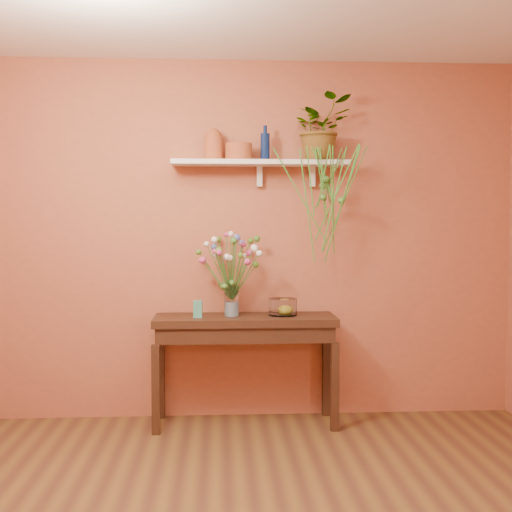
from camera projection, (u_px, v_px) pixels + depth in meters
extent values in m
cube|color=#B25E3E|center=(253.00, 240.00, 4.82)|extent=(4.00, 0.04, 2.70)
cube|color=#B25E3E|center=(412.00, 321.00, 0.83)|extent=(4.00, 0.04, 2.70)
cube|color=#3E2218|center=(245.00, 320.00, 4.61)|extent=(1.32, 0.42, 0.06)
cube|color=#3E2218|center=(245.00, 331.00, 4.62)|extent=(1.27, 0.39, 0.11)
cube|color=#3E2218|center=(156.00, 390.00, 4.42)|extent=(0.06, 0.06, 0.63)
cube|color=#3E2218|center=(335.00, 387.00, 4.49)|extent=(0.06, 0.06, 0.63)
cube|color=#3E2218|center=(161.00, 377.00, 4.78)|extent=(0.06, 0.06, 0.63)
cube|color=#3E2218|center=(326.00, 375.00, 4.85)|extent=(0.06, 0.06, 0.63)
cube|color=white|center=(260.00, 163.00, 4.66)|extent=(1.30, 0.24, 0.04)
cube|color=white|center=(259.00, 177.00, 4.76)|extent=(0.04, 0.05, 0.15)
cube|color=white|center=(312.00, 177.00, 4.78)|extent=(0.04, 0.05, 0.15)
cylinder|color=#A35931|center=(213.00, 149.00, 4.64)|extent=(0.16, 0.16, 0.17)
sphere|color=#A35931|center=(213.00, 136.00, 4.64)|extent=(0.11, 0.11, 0.11)
cylinder|color=#A35931|center=(239.00, 152.00, 4.62)|extent=(0.21, 0.21, 0.12)
cylinder|color=#0B1B47|center=(265.00, 147.00, 4.63)|extent=(0.07, 0.07, 0.19)
cylinder|color=#0B1B47|center=(265.00, 130.00, 4.63)|extent=(0.03, 0.03, 0.06)
imported|color=#3E7227|center=(320.00, 128.00, 4.66)|extent=(0.52, 0.48, 0.47)
cylinder|color=#3E7227|center=(333.00, 174.00, 4.57)|extent=(0.12, 0.08, 0.37)
cylinder|color=green|center=(324.00, 176.00, 4.48)|extent=(0.05, 0.24, 0.43)
cylinder|color=green|center=(322.00, 186.00, 4.58)|extent=(0.12, 0.05, 0.55)
cylinder|color=#3E7227|center=(332.00, 201.00, 4.52)|extent=(0.06, 0.12, 0.77)
cylinder|color=green|center=(310.00, 182.00, 4.51)|extent=(0.08, 0.15, 0.49)
cylinder|color=green|center=(336.00, 195.00, 4.52)|extent=(0.27, 0.28, 0.68)
cylinder|color=#3E7227|center=(344.00, 200.00, 4.53)|extent=(0.29, 0.19, 0.76)
cylinder|color=green|center=(333.00, 185.00, 4.52)|extent=(0.05, 0.20, 0.54)
cylinder|color=green|center=(307.00, 206.00, 4.59)|extent=(0.13, 0.06, 0.83)
cylinder|color=#3E7227|center=(331.00, 178.00, 4.57)|extent=(0.23, 0.05, 0.44)
cylinder|color=green|center=(346.00, 191.00, 4.55)|extent=(0.17, 0.18, 0.62)
cylinder|color=green|center=(334.00, 199.00, 4.52)|extent=(0.17, 0.09, 0.74)
cylinder|color=#3E7227|center=(323.00, 186.00, 4.52)|extent=(0.07, 0.16, 0.56)
cylinder|color=green|center=(325.00, 175.00, 4.54)|extent=(0.13, 0.04, 0.39)
cylinder|color=green|center=(323.00, 173.00, 4.53)|extent=(0.18, 0.08, 0.38)
cylinder|color=#3E7227|center=(324.00, 175.00, 4.54)|extent=(0.11, 0.09, 0.40)
cylinder|color=green|center=(301.00, 196.00, 4.58)|extent=(0.42, 0.08, 0.70)
cylinder|color=green|center=(342.00, 205.00, 4.47)|extent=(0.20, 0.31, 0.83)
sphere|color=#3E7227|center=(341.00, 201.00, 4.50)|extent=(0.05, 0.05, 0.05)
sphere|color=#3E7227|center=(323.00, 186.00, 4.59)|extent=(0.05, 0.05, 0.05)
sphere|color=#3E7227|center=(323.00, 197.00, 4.56)|extent=(0.05, 0.05, 0.05)
sphere|color=#3E7227|center=(326.00, 179.00, 4.55)|extent=(0.05, 0.05, 0.05)
cylinder|color=white|center=(232.00, 301.00, 4.60)|extent=(0.11, 0.11, 0.22)
cylinder|color=silver|center=(232.00, 309.00, 4.61)|extent=(0.10, 0.10, 0.11)
cylinder|color=#386B28|center=(233.00, 271.00, 4.51)|extent=(0.02, 0.17, 0.44)
sphere|color=#3E7227|center=(234.00, 241.00, 4.42)|extent=(0.05, 0.05, 0.05)
cylinder|color=#386B28|center=(234.00, 269.00, 4.54)|extent=(0.04, 0.10, 0.46)
sphere|color=#4F58A9|center=(237.00, 237.00, 4.49)|extent=(0.05, 0.05, 0.05)
cylinder|color=#386B28|center=(236.00, 278.00, 4.54)|extent=(0.07, 0.11, 0.33)
sphere|color=#578729|center=(240.00, 255.00, 4.49)|extent=(0.04, 0.04, 0.04)
cylinder|color=#386B28|center=(239.00, 281.00, 4.52)|extent=(0.11, 0.17, 0.29)
sphere|color=#C03A7A|center=(247.00, 262.00, 4.44)|extent=(0.05, 0.05, 0.05)
cylinder|color=#386B28|center=(245.00, 277.00, 4.53)|extent=(0.19, 0.15, 0.35)
sphere|color=white|center=(259.00, 253.00, 4.45)|extent=(0.04, 0.04, 0.04)
cylinder|color=#386B28|center=(243.00, 274.00, 4.53)|extent=(0.16, 0.14, 0.38)
sphere|color=white|center=(254.00, 248.00, 4.46)|extent=(0.05, 0.05, 0.05)
cylinder|color=#386B28|center=(237.00, 272.00, 4.58)|extent=(0.09, 0.04, 0.40)
sphere|color=#C03A7A|center=(243.00, 245.00, 4.56)|extent=(0.04, 0.04, 0.04)
cylinder|color=#386B28|center=(241.00, 276.00, 4.60)|extent=(0.14, 0.01, 0.34)
sphere|color=#C03A7A|center=(249.00, 253.00, 4.59)|extent=(0.05, 0.05, 0.05)
cylinder|color=#386B28|center=(244.00, 282.00, 4.59)|extent=(0.18, 0.03, 0.26)
sphere|color=#578729|center=(256.00, 265.00, 4.57)|extent=(0.05, 0.05, 0.05)
cylinder|color=#386B28|center=(238.00, 277.00, 4.60)|extent=(0.10, 0.02, 0.32)
sphere|color=white|center=(245.00, 255.00, 4.60)|extent=(0.03, 0.03, 0.03)
cylinder|color=#386B28|center=(244.00, 269.00, 4.63)|extent=(0.19, 0.08, 0.44)
sphere|color=#3E7227|center=(257.00, 239.00, 4.66)|extent=(0.05, 0.05, 0.05)
cylinder|color=#386B28|center=(237.00, 271.00, 4.62)|extent=(0.09, 0.07, 0.41)
sphere|color=#4F58A9|center=(242.00, 243.00, 4.64)|extent=(0.05, 0.05, 0.05)
cylinder|color=#386B28|center=(241.00, 270.00, 4.66)|extent=(0.15, 0.14, 0.43)
sphere|color=#578729|center=(250.00, 241.00, 4.72)|extent=(0.05, 0.05, 0.05)
cylinder|color=#386B28|center=(233.00, 270.00, 4.64)|extent=(0.03, 0.09, 0.42)
sphere|color=#C03A7A|center=(235.00, 241.00, 4.67)|extent=(0.03, 0.03, 0.03)
cylinder|color=#386B28|center=(231.00, 266.00, 4.65)|extent=(0.01, 0.12, 0.48)
sphere|color=white|center=(231.00, 234.00, 4.69)|extent=(0.04, 0.04, 0.04)
cylinder|color=#386B28|center=(231.00, 279.00, 4.62)|extent=(0.02, 0.07, 0.30)
sphere|color=white|center=(230.00, 258.00, 4.65)|extent=(0.04, 0.04, 0.04)
cylinder|color=#386B28|center=(229.00, 267.00, 4.65)|extent=(0.04, 0.13, 0.47)
sphere|color=#C03A7A|center=(226.00, 235.00, 4.70)|extent=(0.04, 0.04, 0.04)
cylinder|color=#386B28|center=(227.00, 280.00, 4.67)|extent=(0.07, 0.16, 0.27)
sphere|color=#C03A7A|center=(222.00, 262.00, 4.74)|extent=(0.04, 0.04, 0.04)
cylinder|color=#386B28|center=(225.00, 269.00, 4.68)|extent=(0.10, 0.19, 0.44)
sphere|color=#578729|center=(218.00, 239.00, 4.75)|extent=(0.05, 0.05, 0.05)
cylinder|color=#386B28|center=(223.00, 277.00, 4.63)|extent=(0.13, 0.10, 0.33)
sphere|color=white|center=(215.00, 254.00, 4.67)|extent=(0.05, 0.05, 0.05)
cylinder|color=#386B28|center=(223.00, 273.00, 4.64)|extent=(0.13, 0.11, 0.38)
sphere|color=#3E7227|center=(214.00, 247.00, 4.68)|extent=(0.04, 0.04, 0.04)
cylinder|color=#386B28|center=(223.00, 273.00, 4.60)|extent=(0.13, 0.03, 0.39)
sphere|color=#4F58A9|center=(214.00, 247.00, 4.60)|extent=(0.05, 0.05, 0.05)
cylinder|color=#386B28|center=(215.00, 276.00, 4.62)|extent=(0.24, 0.08, 0.35)
sphere|color=#578729|center=(199.00, 252.00, 4.64)|extent=(0.04, 0.04, 0.04)
cylinder|color=#386B28|center=(217.00, 280.00, 4.58)|extent=(0.22, 0.02, 0.29)
sphere|color=#C03A7A|center=(202.00, 260.00, 4.56)|extent=(0.05, 0.05, 0.05)
cylinder|color=#386B28|center=(219.00, 272.00, 4.58)|extent=(0.19, 0.02, 0.41)
sphere|color=white|center=(207.00, 244.00, 4.56)|extent=(0.04, 0.04, 0.04)
cylinder|color=#386B28|center=(223.00, 270.00, 4.55)|extent=(0.13, 0.08, 0.44)
sphere|color=white|center=(214.00, 240.00, 4.50)|extent=(0.05, 0.05, 0.05)
cylinder|color=#386B28|center=(223.00, 276.00, 4.54)|extent=(0.12, 0.10, 0.36)
sphere|color=#C03A7A|center=(215.00, 251.00, 4.48)|extent=(0.04, 0.04, 0.04)
cylinder|color=#386B28|center=(226.00, 277.00, 4.51)|extent=(0.09, 0.17, 0.36)
sphere|color=#C03A7A|center=(219.00, 253.00, 4.42)|extent=(0.04, 0.04, 0.04)
cylinder|color=#386B28|center=(225.00, 276.00, 4.52)|extent=(0.09, 0.14, 0.36)
sphere|color=#578729|center=(219.00, 251.00, 4.44)|extent=(0.05, 0.05, 0.05)
cylinder|color=#386B28|center=(229.00, 279.00, 4.54)|extent=(0.04, 0.12, 0.32)
sphere|color=white|center=(227.00, 257.00, 4.47)|extent=(0.05, 0.05, 0.05)
sphere|color=#3E7227|center=(232.00, 283.00, 4.54)|extent=(0.04, 0.04, 0.04)
sphere|color=#3E7227|center=(225.00, 286.00, 4.45)|extent=(0.04, 0.04, 0.04)
sphere|color=#3E7227|center=(223.00, 287.00, 4.48)|extent=(0.04, 0.04, 0.04)
sphere|color=#3E7227|center=(228.00, 282.00, 4.65)|extent=(0.04, 0.04, 0.04)
sphere|color=#3E7227|center=(221.00, 285.00, 4.72)|extent=(0.04, 0.04, 0.04)
sphere|color=#3E7227|center=(236.00, 291.00, 4.74)|extent=(0.04, 0.04, 0.04)
cylinder|color=white|center=(283.00, 307.00, 4.64)|extent=(0.21, 0.21, 0.12)
cylinder|color=white|center=(283.00, 315.00, 4.64)|extent=(0.20, 0.20, 0.01)
sphere|color=yellow|center=(284.00, 309.00, 4.66)|extent=(0.07, 0.07, 0.07)
cube|color=teal|center=(198.00, 309.00, 4.52)|extent=(0.06, 0.05, 0.12)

